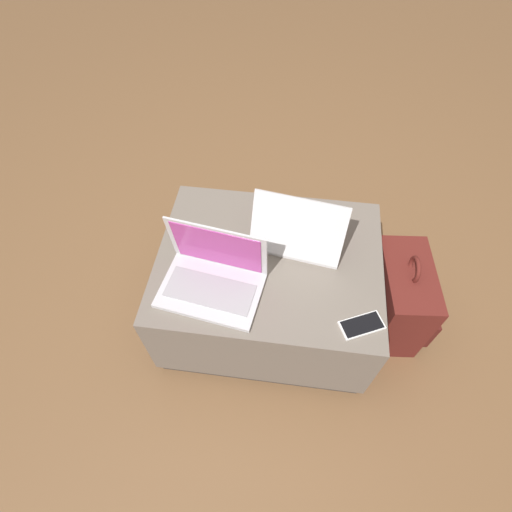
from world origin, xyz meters
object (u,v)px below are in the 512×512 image
Objects in this scene: laptop_near at (213,276)px; laptop_far at (298,232)px; backpack at (400,299)px; cell_phone at (362,325)px.

laptop_near is 0.36m from laptop_far.
laptop_far is at bearing 48.07° from laptop_near.
laptop_far is 0.54m from backpack.
cell_phone is 0.35× the size of backpack.
cell_phone is at bearing 135.78° from backpack.
laptop_near reaches higher than backpack.
cell_phone is at bearing 133.81° from laptop_far.
laptop_near is 1.04× the size of laptop_far.
laptop_far is at bearing 77.26° from backpack.
cell_phone is at bearing -2.39° from laptop_near.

